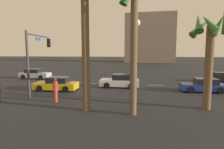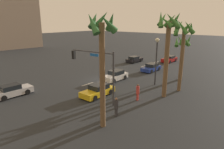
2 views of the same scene
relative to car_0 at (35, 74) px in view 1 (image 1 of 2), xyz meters
The scene contains 16 objects.
ground_plane 11.93m from the car_0, 163.03° to the left, with size 220.00×220.00×0.00m, color #232628.
lane_stripe_1 24.28m from the car_0, behind, with size 2.25×0.14×0.01m, color silver.
lane_stripe_2 17.45m from the car_0, 168.50° to the left, with size 1.82×0.14×0.01m, color silver.
lane_stripe_3 9.51m from the car_0, 158.49° to the left, with size 2.14×0.14×0.01m, color silver.
car_0 is the anchor object (origin of this frame).
car_1 13.95m from the car_0, 158.33° to the left, with size 4.29×1.97×1.46m.
car_2 26.03m from the car_0, behind, with size 4.15×1.98×1.26m.
car_3 22.36m from the car_0, 162.89° to the left, with size 4.29×1.91×1.34m.
car_5 10.11m from the car_0, 130.78° to the left, with size 4.34×1.97×1.38m.
traffic_signal 10.87m from the car_0, 120.75° to the left, with size 0.85×5.77×5.74m.
streetlamp 18.66m from the car_0, 143.43° to the left, with size 0.56×0.56×6.47m.
pedestrian_0 14.71m from the car_0, 124.79° to the left, with size 0.51×0.51×1.89m.
palm_tree_0 19.01m from the car_0, 129.31° to the left, with size 2.82×2.71×9.73m.
palm_tree_1 23.52m from the car_0, 147.41° to the left, with size 2.55×2.63×6.77m.
palm_tree_2 21.17m from the car_0, 135.02° to the left, with size 2.33×2.76×8.89m.
building_1 49.66m from the car_0, 113.81° to the right, with size 16.89×11.50×16.73m, color gray.
Camera 1 is at (-3.21, 22.77, 4.03)m, focal length 30.75 mm.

